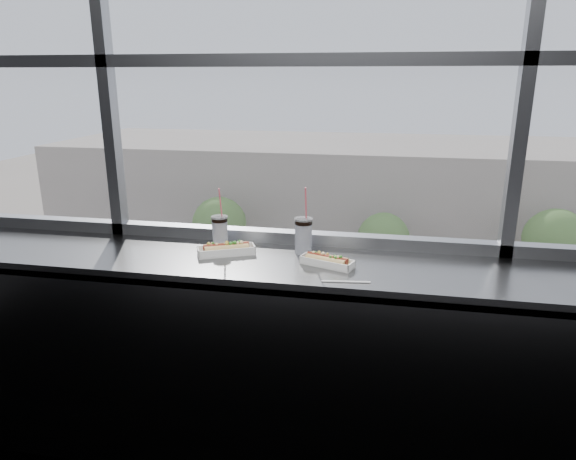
% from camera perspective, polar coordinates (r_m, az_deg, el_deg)
% --- Properties ---
extents(wall_back_lower, '(6.00, 0.00, 6.00)m').
position_cam_1_polar(wall_back_lower, '(2.87, 1.22, -11.91)').
color(wall_back_lower, black).
rests_on(wall_back_lower, ground).
extents(counter, '(6.00, 0.55, 0.06)m').
position_cam_1_polar(counter, '(2.41, 0.19, -4.11)').
color(counter, gray).
rests_on(counter, ground).
extents(counter_fascia, '(6.00, 0.04, 1.04)m').
position_cam_1_polar(counter_fascia, '(2.43, -1.00, -17.81)').
color(counter_fascia, gray).
rests_on(counter_fascia, ground).
extents(hotdog_tray_left, '(0.29, 0.20, 0.07)m').
position_cam_1_polar(hotdog_tray_left, '(2.49, -6.87, -2.12)').
color(hotdog_tray_left, white).
rests_on(hotdog_tray_left, counter).
extents(hotdog_tray_right, '(0.26, 0.16, 0.06)m').
position_cam_1_polar(hotdog_tray_right, '(2.34, 4.37, -3.41)').
color(hotdog_tray_right, white).
rests_on(hotdog_tray_right, counter).
extents(soda_cup_left, '(0.08, 0.08, 0.31)m').
position_cam_1_polar(soda_cup_left, '(2.58, -7.58, -0.03)').
color(soda_cup_left, white).
rests_on(soda_cup_left, counter).
extents(soda_cup_right, '(0.09, 0.09, 0.33)m').
position_cam_1_polar(soda_cup_right, '(2.48, 1.72, -0.42)').
color(soda_cup_right, white).
rests_on(soda_cup_right, counter).
extents(loose_straw, '(0.20, 0.03, 0.01)m').
position_cam_1_polar(loose_straw, '(2.17, 6.45, -5.72)').
color(loose_straw, white).
rests_on(loose_straw, counter).
extents(wrapper, '(0.09, 0.06, 0.02)m').
position_cam_1_polar(wrapper, '(2.47, -8.38, -2.73)').
color(wrapper, silver).
rests_on(wrapper, counter).
extents(plaza_ground, '(120.00, 120.00, 0.00)m').
position_cam_1_polar(plaza_ground, '(47.77, 10.02, 0.77)').
color(plaza_ground, gray).
rests_on(plaza_ground, ground).
extents(street_asphalt, '(80.00, 10.00, 0.06)m').
position_cam_1_polar(street_asphalt, '(25.93, 8.78, -13.32)').
color(street_asphalt, black).
rests_on(street_asphalt, plaza_ground).
extents(far_sidewalk, '(80.00, 6.00, 0.04)m').
position_cam_1_polar(far_sidewalk, '(33.11, 9.39, -6.45)').
color(far_sidewalk, gray).
rests_on(far_sidewalk, plaza_ground).
extents(far_building, '(50.00, 14.00, 8.00)m').
position_cam_1_polar(far_building, '(41.46, 10.12, 4.03)').
color(far_building, '#A1968C').
rests_on(far_building, plaza_ground).
extents(car_far_a, '(2.84, 6.79, 2.26)m').
position_cam_1_polar(car_far_a, '(30.53, -8.42, -6.07)').
color(car_far_a, black).
rests_on(car_far_a, street_asphalt).
extents(car_near_a, '(3.50, 7.21, 2.33)m').
position_cam_1_polar(car_near_a, '(25.34, -21.42, -12.03)').
color(car_near_a, '#A3A3A3').
rests_on(car_near_a, street_asphalt).
extents(car_near_b, '(3.27, 6.31, 2.01)m').
position_cam_1_polar(car_near_b, '(23.47, -11.72, -14.01)').
color(car_near_b, black).
rests_on(car_near_b, street_asphalt).
extents(car_far_b, '(3.51, 7.07, 2.27)m').
position_cam_1_polar(car_far_b, '(29.00, 12.92, -7.58)').
color(car_far_b, maroon).
rests_on(car_far_b, street_asphalt).
extents(pedestrian_c, '(0.63, 0.84, 1.89)m').
position_cam_1_polar(pedestrian_c, '(32.91, 21.70, -5.80)').
color(pedestrian_c, '#66605B').
rests_on(pedestrian_c, far_sidewalk).
extents(pedestrian_d, '(0.71, 0.95, 2.14)m').
position_cam_1_polar(pedestrian_d, '(32.84, 22.49, -5.70)').
color(pedestrian_d, '#66605B').
rests_on(pedestrian_d, far_sidewalk).
extents(tree_left, '(3.53, 3.53, 5.52)m').
position_cam_1_polar(tree_left, '(33.50, -7.62, 0.66)').
color(tree_left, '#47382B').
rests_on(tree_left, far_sidewalk).
extents(tree_center, '(3.20, 3.20, 4.99)m').
position_cam_1_polar(tree_center, '(31.94, 10.55, -0.94)').
color(tree_center, '#47382B').
rests_on(tree_center, far_sidewalk).
extents(tree_right, '(3.65, 3.65, 5.71)m').
position_cam_1_polar(tree_right, '(33.28, 27.56, -1.02)').
color(tree_right, '#47382B').
rests_on(tree_right, far_sidewalk).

